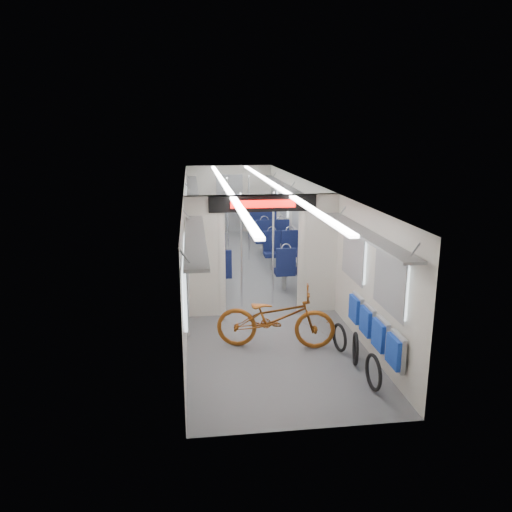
# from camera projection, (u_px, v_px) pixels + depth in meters

# --- Properties ---
(carriage) EXTENTS (12.00, 12.02, 2.31)m
(carriage) POSITION_uv_depth(u_px,v_px,m) (251.00, 221.00, 11.09)
(carriage) COLOR #515456
(carriage) RESTS_ON ground
(bicycle) EXTENTS (2.02, 1.04, 1.01)m
(bicycle) POSITION_uv_depth(u_px,v_px,m) (276.00, 318.00, 8.10)
(bicycle) COLOR brown
(bicycle) RESTS_ON ground
(flip_bench) EXTENTS (0.12, 2.08, 0.49)m
(flip_bench) POSITION_uv_depth(u_px,v_px,m) (374.00, 328.00, 7.48)
(flip_bench) COLOR gray
(flip_bench) RESTS_ON carriage
(bike_hoop_a) EXTENTS (0.07, 0.52, 0.52)m
(bike_hoop_a) POSITION_uv_depth(u_px,v_px,m) (373.00, 374.00, 6.80)
(bike_hoop_a) COLOR black
(bike_hoop_a) RESTS_ON ground
(bike_hoop_b) EXTENTS (0.16, 0.51, 0.51)m
(bike_hoop_b) POSITION_uv_depth(u_px,v_px,m) (355.00, 350.00, 7.55)
(bike_hoop_b) COLOR black
(bike_hoop_b) RESTS_ON ground
(bike_hoop_c) EXTENTS (0.12, 0.47, 0.47)m
(bike_hoop_c) POSITION_uv_depth(u_px,v_px,m) (339.00, 339.00, 8.00)
(bike_hoop_c) COLOR black
(bike_hoop_c) RESTS_ON ground
(seat_bay_near_left) EXTENTS (0.90, 2.01, 1.08)m
(seat_bay_near_left) POSITION_uv_depth(u_px,v_px,m) (209.00, 259.00, 11.64)
(seat_bay_near_left) COLOR #0D143C
(seat_bay_near_left) RESTS_ON ground
(seat_bay_near_right) EXTENTS (0.90, 2.03, 1.09)m
(seat_bay_near_right) POSITION_uv_depth(u_px,v_px,m) (288.00, 257.00, 11.87)
(seat_bay_near_right) COLOR #0D143C
(seat_bay_near_right) RESTS_ON ground
(seat_bay_far_left) EXTENTS (0.93, 2.19, 1.14)m
(seat_bay_far_left) POSITION_uv_depth(u_px,v_px,m) (205.00, 230.00, 15.00)
(seat_bay_far_left) COLOR #0D143C
(seat_bay_far_left) RESTS_ON ground
(seat_bay_far_right) EXTENTS (0.94, 2.22, 1.15)m
(seat_bay_far_right) POSITION_uv_depth(u_px,v_px,m) (267.00, 229.00, 15.08)
(seat_bay_far_right) COLOR #0D143C
(seat_bay_far_right) RESTS_ON ground
(stanchion_near_left) EXTENTS (0.04, 0.04, 2.30)m
(stanchion_near_left) POSITION_uv_depth(u_px,v_px,m) (241.00, 251.00, 9.82)
(stanchion_near_left) COLOR silver
(stanchion_near_left) RESTS_ON ground
(stanchion_near_right) EXTENTS (0.04, 0.04, 2.30)m
(stanchion_near_right) POSITION_uv_depth(u_px,v_px,m) (273.00, 249.00, 9.98)
(stanchion_near_right) COLOR silver
(stanchion_near_right) RESTS_ON ground
(stanchion_far_left) EXTENTS (0.04, 0.04, 2.30)m
(stanchion_far_left) POSITION_uv_depth(u_px,v_px,m) (228.00, 222.00, 12.96)
(stanchion_far_left) COLOR silver
(stanchion_far_left) RESTS_ON ground
(stanchion_far_right) EXTENTS (0.04, 0.04, 2.30)m
(stanchion_far_right) POSITION_uv_depth(u_px,v_px,m) (249.00, 218.00, 13.47)
(stanchion_far_right) COLOR silver
(stanchion_far_right) RESTS_ON ground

